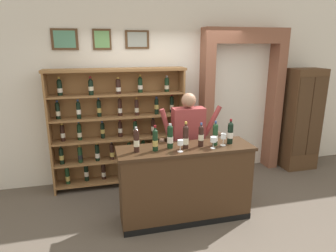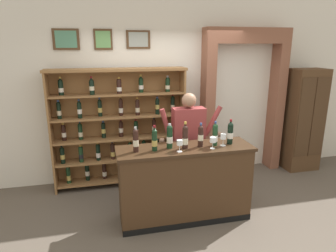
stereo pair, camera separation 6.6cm
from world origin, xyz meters
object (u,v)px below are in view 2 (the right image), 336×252
object	(u,v)px
shopkeeper	(188,135)
wine_glass_spare	(223,137)
wine_shelf	(119,126)
tasting_bottle_grappa	(155,140)
tasting_bottle_vin_santo	(170,136)
tasting_bottle_chianti	(136,140)
tasting_bottle_bianco	(215,135)
tasting_bottle_riserva	(230,133)
tasting_bottle_prosecco	(201,136)
wine_glass_left	(213,140)
tasting_bottle_brunello	(185,137)
side_cabinet	(304,120)
tasting_counter	(185,183)
wine_glass_center	(180,143)

from	to	relation	value
shopkeeper	wine_glass_spare	distance (m)	0.64
shopkeeper	wine_shelf	bearing A→B (deg)	141.46
tasting_bottle_grappa	tasting_bottle_vin_santo	size ratio (longest dim) A/B	1.02
tasting_bottle_chianti	tasting_bottle_bianco	bearing A→B (deg)	0.39
tasting_bottle_riserva	wine_glass_spare	world-z (taller)	tasting_bottle_riserva
tasting_bottle_prosecco	wine_glass_left	bearing A→B (deg)	-41.97
tasting_bottle_brunello	tasting_bottle_grappa	bearing A→B (deg)	179.73
tasting_bottle_vin_santo	tasting_bottle_bianco	size ratio (longest dim) A/B	0.99
tasting_bottle_brunello	tasting_bottle_bianco	size ratio (longest dim) A/B	1.08
tasting_bottle_chianti	wine_glass_spare	bearing A→B (deg)	-1.74
shopkeeper	wine_glass_left	xyz separation A→B (m)	(0.13, -0.63, 0.11)
side_cabinet	tasting_counter	xyz separation A→B (m)	(-2.61, -1.14, -0.43)
wine_shelf	tasting_bottle_chianti	distance (m)	1.28
tasting_bottle_brunello	wine_glass_center	world-z (taller)	tasting_bottle_brunello
tasting_bottle_riserva	side_cabinet	bearing A→B (deg)	29.57
tasting_counter	wine_glass_left	xyz separation A→B (m)	(0.32, -0.13, 0.62)
tasting_bottle_chianti	wine_glass_center	world-z (taller)	tasting_bottle_chianti
wine_shelf	tasting_bottle_chianti	world-z (taller)	wine_shelf
wine_glass_center	tasting_counter	bearing A→B (deg)	51.29
tasting_bottle_chianti	tasting_bottle_prosecco	size ratio (longest dim) A/B	1.01
shopkeeper	tasting_bottle_chianti	distance (m)	0.99
shopkeeper	tasting_bottle_vin_santo	size ratio (longest dim) A/B	5.12
tasting_counter	shopkeeper	xyz separation A→B (m)	(0.20, 0.50, 0.51)
side_cabinet	wine_glass_spare	bearing A→B (deg)	-150.64
tasting_counter	wine_glass_left	distance (m)	0.71
tasting_bottle_chianti	wine_glass_center	distance (m)	0.53
wine_shelf	tasting_bottle_chianti	xyz separation A→B (m)	(0.11, -1.27, 0.15)
wine_glass_center	wine_glass_left	world-z (taller)	same
tasting_counter	wine_glass_left	size ratio (longest dim) A/B	11.63
tasting_counter	tasting_bottle_bianco	size ratio (longest dim) A/B	5.48
side_cabinet	tasting_bottle_riserva	xyz separation A→B (m)	(-2.00, -1.13, 0.23)
tasting_bottle_bianco	wine_glass_left	size ratio (longest dim) A/B	2.12
tasting_bottle_brunello	shopkeeper	bearing A→B (deg)	68.75
tasting_counter	tasting_bottle_grappa	distance (m)	0.77
tasting_bottle_chianti	wine_shelf	bearing A→B (deg)	94.92
side_cabinet	tasting_counter	world-z (taller)	side_cabinet
tasting_bottle_chianti	tasting_bottle_brunello	bearing A→B (deg)	-1.59
side_cabinet	tasting_bottle_riserva	bearing A→B (deg)	-150.43
wine_glass_left	wine_glass_center	bearing A→B (deg)	-178.00
wine_shelf	tasting_bottle_bianco	distance (m)	1.71
wine_glass_spare	tasting_bottle_bianco	bearing A→B (deg)	157.08
tasting_bottle_riserva	wine_glass_spare	bearing A→B (deg)	-154.24
side_cabinet	tasting_bottle_vin_santo	distance (m)	3.03
tasting_bottle_riserva	wine_glass_center	xyz separation A→B (m)	(-0.73, -0.15, -0.04)
tasting_bottle_bianco	wine_shelf	bearing A→B (deg)	132.05
wine_shelf	tasting_counter	xyz separation A→B (m)	(0.74, -1.25, -0.50)
tasting_bottle_grappa	tasting_bottle_prosecco	bearing A→B (deg)	1.67
tasting_bottle_vin_santo	wine_glass_center	size ratio (longest dim) A/B	2.10
tasting_bottle_prosecco	tasting_bottle_bianco	xyz separation A→B (m)	(0.20, 0.00, -0.00)
shopkeeper	wine_glass_center	size ratio (longest dim) A/B	10.76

